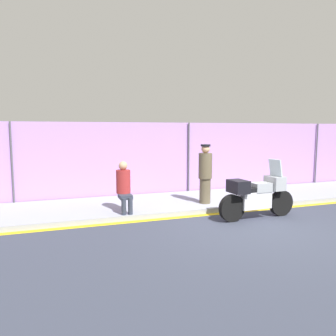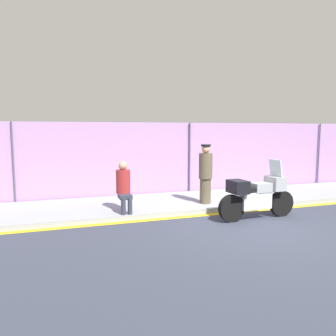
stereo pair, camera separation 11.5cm
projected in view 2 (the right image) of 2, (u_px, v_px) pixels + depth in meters
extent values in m
plane|color=#333847|center=(255.00, 227.00, 7.28)|extent=(120.00, 120.00, 0.00)
cube|color=#8E93A3|center=(205.00, 200.00, 9.73)|extent=(39.29, 2.46, 0.13)
cube|color=gold|center=(226.00, 213.00, 8.50)|extent=(39.29, 0.18, 0.01)
cube|color=#AD7FC6|center=(189.00, 159.00, 10.85)|extent=(37.33, 0.08, 2.38)
cylinder|color=#4C4C51|center=(13.00, 165.00, 9.08)|extent=(0.05, 0.05, 2.38)
cylinder|color=#4C4C51|center=(190.00, 159.00, 10.75)|extent=(0.05, 0.05, 2.38)
cylinder|color=#4C4C51|center=(319.00, 155.00, 12.42)|extent=(0.05, 0.05, 2.38)
cylinder|color=black|center=(281.00, 203.00, 8.20)|extent=(0.65, 0.17, 0.64)
cylinder|color=black|center=(231.00, 208.00, 7.67)|extent=(0.65, 0.17, 0.64)
cube|color=silver|center=(255.00, 200.00, 7.89)|extent=(0.81, 0.32, 0.42)
cube|color=#999EA3|center=(262.00, 187.00, 7.93)|extent=(0.53, 0.33, 0.22)
cube|color=black|center=(252.00, 190.00, 7.83)|extent=(0.61, 0.31, 0.10)
cube|color=#999EA3|center=(275.00, 183.00, 8.06)|extent=(0.34, 0.49, 0.34)
cube|color=silver|center=(276.00, 168.00, 8.01)|extent=(0.13, 0.42, 0.42)
cube|color=black|center=(238.00, 187.00, 7.67)|extent=(0.38, 0.52, 0.30)
cylinder|color=brown|center=(205.00, 191.00, 9.02)|extent=(0.31, 0.31, 0.69)
cylinder|color=brown|center=(206.00, 166.00, 8.94)|extent=(0.37, 0.37, 0.69)
sphere|color=tan|center=(206.00, 149.00, 8.89)|extent=(0.23, 0.23, 0.23)
cylinder|color=black|center=(206.00, 145.00, 8.88)|extent=(0.27, 0.27, 0.05)
cylinder|color=#2D3342|center=(123.00, 206.00, 7.80)|extent=(0.11, 0.11, 0.41)
cylinder|color=#2D3342|center=(130.00, 206.00, 7.85)|extent=(0.11, 0.11, 0.41)
cube|color=#2D3342|center=(125.00, 196.00, 7.99)|extent=(0.30, 0.41, 0.10)
cylinder|color=maroon|center=(123.00, 181.00, 8.15)|extent=(0.35, 0.35, 0.57)
sphere|color=tan|center=(123.00, 166.00, 8.10)|extent=(0.22, 0.22, 0.22)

